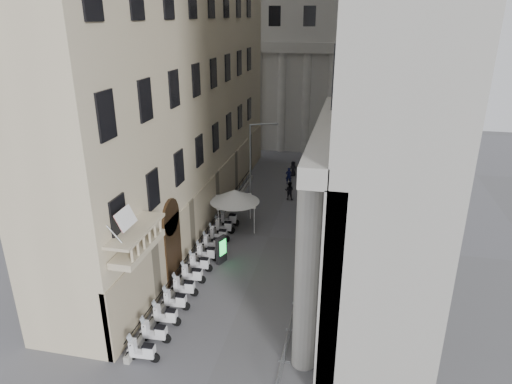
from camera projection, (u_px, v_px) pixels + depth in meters
The scene contains 33 objects.
left_building at pixel (178, 2), 33.39m from camera, with size 5.00×36.00×34.00m, color beige.
far_building at pixel (313, 25), 56.31m from camera, with size 22.00×10.00×30.00m, color #BAB8B0.
iron_fence at pixel (211, 238), 35.30m from camera, with size 0.30×28.00×1.40m, color black, non-canonical shape.
blue_awning at pixel (328, 208), 40.92m from camera, with size 1.60×3.00×3.00m, color navy, non-canonical shape.
flag at pixel (141, 352), 23.41m from camera, with size 1.00×1.40×8.20m, color #9E0C11, non-canonical shape.
scooter_0 at pixel (144, 361), 22.81m from camera, with size 0.56×1.40×1.50m, color white, non-canonical shape.
scooter_1 at pixel (156, 342), 24.15m from camera, with size 0.56×1.40×1.50m, color white, non-canonical shape.
scooter_2 at pixel (167, 325), 25.48m from camera, with size 0.56×1.40×1.50m, color white, non-canonical shape.
scooter_3 at pixel (176, 309), 26.81m from camera, with size 0.56×1.40×1.50m, color white, non-canonical shape.
scooter_4 at pixel (185, 295), 28.14m from camera, with size 0.56×1.40×1.50m, color white, non-canonical shape.
scooter_5 at pixel (193, 282), 29.47m from camera, with size 0.56×1.40×1.50m, color white, non-canonical shape.
scooter_6 at pixel (200, 271), 30.80m from camera, with size 0.56×1.40×1.50m, color white, non-canonical shape.
scooter_7 at pixel (207, 260), 32.14m from camera, with size 0.56×1.40×1.50m, color white, non-canonical shape.
scooter_8 at pixel (213, 250), 33.47m from camera, with size 0.56×1.40×1.50m, color white, non-canonical shape.
scooter_9 at pixel (219, 241), 34.80m from camera, with size 0.56×1.40×1.50m, color white, non-canonical shape.
scooter_10 at pixel (224, 233), 36.13m from camera, with size 0.56×1.40×1.50m, color white, non-canonical shape.
scooter_11 at pixel (229, 225), 37.46m from camera, with size 0.56×1.40×1.50m, color white, non-canonical shape.
barrier_0 at pixel (280, 381), 21.58m from camera, with size 0.60×2.40×1.10m, color #95989C, non-canonical shape.
barrier_1 at pixel (288, 346), 23.86m from camera, with size 0.60×2.40×1.10m, color #95989C, non-canonical shape.
barrier_2 at pixel (294, 317), 26.13m from camera, with size 0.60×2.40×1.10m, color #95989C, non-canonical shape.
barrier_3 at pixel (300, 293), 28.41m from camera, with size 0.60×2.40×1.10m, color #95989C, non-canonical shape.
barrier_4 at pixel (304, 272), 30.69m from camera, with size 0.60×2.40×1.10m, color #95989C, non-canonical shape.
barrier_5 at pixel (308, 254), 32.96m from camera, with size 0.60×2.40×1.10m, color #95989C, non-canonical shape.
barrier_6 at pixel (312, 239), 35.24m from camera, with size 0.60×2.40×1.10m, color #95989C, non-canonical shape.
barrier_7 at pixel (315, 225), 37.51m from camera, with size 0.60×2.40×1.10m, color #95989C, non-canonical shape.
barrier_8 at pixel (318, 213), 39.79m from camera, with size 0.60×2.40×1.10m, color #95989C, non-canonical shape.
barrier_9 at pixel (320, 202), 42.07m from camera, with size 0.60×2.40×1.10m, color #95989C, non-canonical shape.
security_tent at pixel (240, 198), 35.78m from camera, with size 3.98×3.98×3.23m.
street_lamp at pixel (253, 160), 39.17m from camera, with size 2.33×1.17×7.65m.
info_kiosk at pixel (221, 250), 31.53m from camera, with size 0.59×0.96×1.97m.
pedestrian_a at pixel (289, 176), 46.31m from camera, with size 0.63×0.42×1.73m, color #0D1035.
pedestrian_b at pixel (289, 191), 42.43m from camera, with size 0.84×0.66×1.73m, color black.
pedestrian_c at pixel (293, 169), 48.64m from camera, with size 0.79×0.52×1.62m, color black.
Camera 1 is at (5.77, -12.13, 16.17)m, focal length 32.00 mm.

